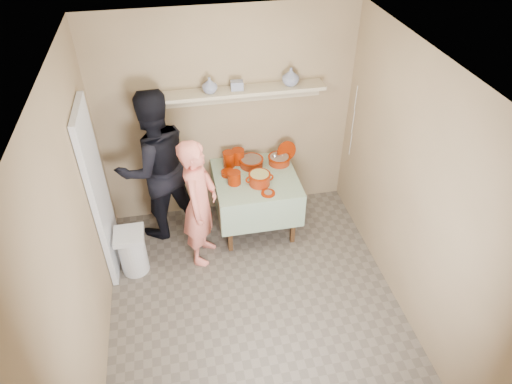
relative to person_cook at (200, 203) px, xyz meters
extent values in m
plane|color=#62584D|center=(0.45, -0.89, -0.78)|extent=(3.50, 3.50, 0.00)
cube|color=silver|center=(-1.01, 0.06, 0.22)|extent=(0.06, 0.70, 2.00)
cylinder|color=#761500|center=(0.43, 0.67, 0.08)|extent=(0.14, 0.14, 0.19)
cylinder|color=#761500|center=(0.54, 0.71, 0.07)|extent=(0.15, 0.15, 0.19)
cylinder|color=#761500|center=(0.43, 0.31, 0.06)|extent=(0.15, 0.15, 0.15)
cylinder|color=#761500|center=(0.38, 0.49, 0.00)|extent=(0.16, 0.16, 0.05)
cylinder|color=#761500|center=(1.14, 0.68, 0.10)|extent=(0.26, 0.13, 0.25)
imported|color=navy|center=(1.16, 0.74, 1.04)|extent=(0.22, 0.22, 0.20)
imported|color=navy|center=(0.26, 0.72, 1.03)|extent=(0.24, 0.24, 0.17)
cube|color=navy|center=(0.56, 0.74, 0.99)|extent=(0.14, 0.10, 0.10)
imported|color=#ED7666|center=(0.00, 0.00, 0.00)|extent=(0.55, 0.66, 1.56)
imported|color=black|center=(-0.44, 0.57, 0.16)|extent=(1.11, 1.00, 1.87)
cube|color=#987F5D|center=(0.45, 0.87, 0.52)|extent=(3.00, 0.02, 2.60)
cube|color=#987F5D|center=(-1.06, -0.89, 0.52)|extent=(0.02, 3.50, 2.60)
cube|color=#987F5D|center=(1.96, -0.89, 0.52)|extent=(0.02, 3.50, 2.60)
cube|color=silver|center=(0.45, -0.89, 1.83)|extent=(3.00, 3.50, 0.02)
cube|color=#4C2D16|center=(0.32, 0.01, -0.43)|extent=(0.05, 0.05, 0.71)
cube|color=#4C2D16|center=(1.08, 0.01, -0.43)|extent=(0.05, 0.05, 0.71)
cube|color=#4C2D16|center=(0.32, 0.77, -0.43)|extent=(0.05, 0.05, 0.71)
cube|color=#4C2D16|center=(1.08, 0.77, -0.43)|extent=(0.05, 0.05, 0.71)
cube|color=#4C2D16|center=(0.70, 0.39, -0.05)|extent=(0.90, 0.90, 0.04)
cube|color=#1E5926|center=(0.70, 0.39, -0.03)|extent=(0.96, 0.96, 0.01)
cube|color=#1E5926|center=(0.70, -0.09, -0.24)|extent=(0.96, 0.01, 0.44)
cube|color=#1E5926|center=(0.70, 0.87, -0.24)|extent=(0.96, 0.01, 0.44)
cube|color=#1E5926|center=(0.22, 0.39, -0.24)|extent=(0.01, 0.96, 0.44)
cube|color=#1E5926|center=(1.18, 0.39, -0.24)|extent=(0.01, 0.96, 0.44)
cylinder|color=#721301|center=(0.69, 0.62, 0.03)|extent=(0.28, 0.28, 0.09)
cylinder|color=#761500|center=(0.69, 0.62, 0.07)|extent=(0.30, 0.30, 0.01)
cylinder|color=brown|center=(0.69, 0.62, 0.05)|extent=(0.25, 0.25, 0.05)
cylinder|color=#721301|center=(1.03, 0.61, 0.03)|extent=(0.26, 0.26, 0.09)
cylinder|color=#761500|center=(1.03, 0.61, 0.07)|extent=(0.28, 0.28, 0.01)
cylinder|color=#8C6B54|center=(1.03, 0.61, 0.05)|extent=(0.23, 0.23, 0.05)
cylinder|color=silver|center=(1.02, 0.50, 0.16)|extent=(0.01, 0.22, 0.16)
sphere|color=silver|center=(0.98, 0.62, 0.09)|extent=(0.07, 0.07, 0.07)
cylinder|color=#721301|center=(0.71, 0.24, 0.05)|extent=(0.24, 0.24, 0.14)
cylinder|color=#761500|center=(0.71, 0.24, 0.11)|extent=(0.25, 0.25, 0.01)
cylinder|color=tan|center=(0.71, 0.24, 0.10)|extent=(0.21, 0.21, 0.05)
torus|color=#761500|center=(0.59, 0.24, 0.06)|extent=(0.09, 0.02, 0.09)
torus|color=#761500|center=(0.83, 0.24, 0.06)|extent=(0.09, 0.02, 0.09)
cylinder|color=#761500|center=(0.77, 0.04, -0.01)|extent=(0.16, 0.16, 0.02)
cylinder|color=#8C6B54|center=(0.77, 0.04, 0.00)|extent=(0.09, 0.09, 0.01)
cube|color=tan|center=(0.65, 0.73, 0.92)|extent=(1.80, 0.25, 0.04)
cube|color=tan|center=(0.65, 0.85, 0.82)|extent=(1.80, 0.02, 0.18)
cylinder|color=silver|center=(-0.79, -0.09, -0.53)|extent=(0.30, 0.30, 0.50)
cube|color=silver|center=(-0.79, -0.09, -0.25)|extent=(0.32, 0.32, 0.06)
cylinder|color=silver|center=(1.92, 0.61, 0.77)|extent=(0.01, 0.01, 0.30)
cylinder|color=silver|center=(1.92, 0.59, 0.47)|extent=(0.01, 0.01, 0.30)
cylinder|color=silver|center=(1.92, 0.57, 0.17)|extent=(0.01, 0.01, 0.30)
camera|label=1|loc=(-0.14, -3.87, 3.14)|focal=32.00mm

